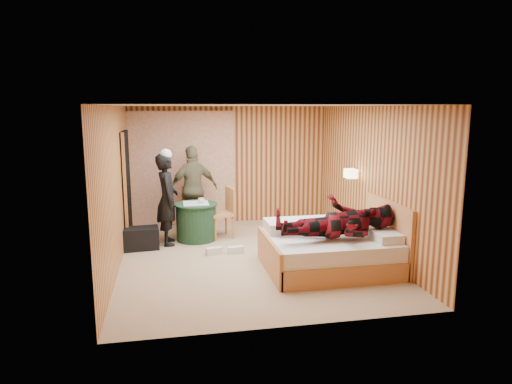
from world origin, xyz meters
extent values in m
cube|color=tan|center=(0.00, 0.00, 0.00)|extent=(4.20, 5.00, 0.01)
cube|color=silver|center=(0.00, 0.00, 2.50)|extent=(4.20, 5.00, 0.01)
cube|color=#E7A758|center=(0.00, 2.50, 1.25)|extent=(4.20, 0.02, 2.50)
cube|color=#E7A758|center=(-2.10, 0.00, 1.25)|extent=(0.02, 5.00, 2.50)
cube|color=#E7A758|center=(2.10, 0.00, 1.25)|extent=(0.02, 5.00, 2.50)
cube|color=beige|center=(-1.00, 2.43, 1.20)|extent=(2.20, 0.08, 2.40)
cube|color=black|center=(-2.06, 1.40, 1.02)|extent=(0.06, 0.90, 2.05)
cylinder|color=gold|center=(2.00, 0.45, 1.30)|extent=(0.18, 0.04, 0.04)
cube|color=beige|center=(1.92, 0.45, 1.30)|extent=(0.18, 0.24, 0.16)
cube|color=#E3925D|center=(1.10, -0.77, 0.14)|extent=(1.90, 1.52, 0.28)
cube|color=white|center=(1.10, -0.77, 0.40)|extent=(1.84, 1.46, 0.24)
cube|color=#E3925D|center=(0.15, -0.77, 0.27)|extent=(0.06, 1.52, 0.53)
cube|color=#E3925D|center=(2.06, -0.77, 0.52)|extent=(0.06, 1.52, 1.04)
cube|color=silver|center=(1.84, -1.13, 0.59)|extent=(0.36, 0.52, 0.13)
cube|color=silver|center=(1.84, -0.41, 0.59)|extent=(0.36, 0.52, 0.13)
cube|color=white|center=(0.77, -0.35, 0.61)|extent=(1.14, 0.57, 0.17)
cube|color=#E3925D|center=(1.88, 0.10, 0.25)|extent=(0.37, 0.50, 0.50)
cube|color=#E3925D|center=(1.88, 0.10, 0.41)|extent=(0.38, 0.52, 0.03)
cylinder|color=#21472B|center=(-0.82, 1.22, 0.34)|extent=(0.75, 0.75, 0.68)
cylinder|color=#21472B|center=(-0.82, 1.22, 0.68)|extent=(0.80, 0.80, 0.03)
cube|color=silver|center=(-0.82, 1.22, 0.71)|extent=(0.60, 0.60, 0.01)
cube|color=#E3925D|center=(-0.82, 1.78, 0.45)|extent=(0.49, 0.49, 0.05)
cube|color=#E3925D|center=(-0.85, 1.96, 0.70)|extent=(0.42, 0.12, 0.46)
cylinder|color=#E3925D|center=(-0.95, 1.58, 0.21)|extent=(0.04, 0.04, 0.43)
cylinder|color=#E3925D|center=(-0.68, 1.97, 0.21)|extent=(0.04, 0.04, 0.43)
cube|color=#E3925D|center=(-0.34, 1.27, 0.47)|extent=(0.53, 0.53, 0.05)
cube|color=#E3925D|center=(-0.15, 1.31, 0.73)|extent=(0.15, 0.43, 0.48)
cylinder|color=#E3925D|center=(-0.56, 1.40, 0.22)|extent=(0.04, 0.04, 0.45)
cylinder|color=#E3925D|center=(-0.13, 1.14, 0.22)|extent=(0.04, 0.04, 0.45)
cube|color=black|center=(-1.85, 0.82, 0.19)|extent=(0.71, 0.43, 0.39)
cube|color=silver|center=(-0.58, 0.26, 0.06)|extent=(0.29, 0.18, 0.12)
cube|color=silver|center=(-0.21, 0.25, 0.06)|extent=(0.28, 0.14, 0.12)
imported|color=black|center=(-1.34, 1.05, 0.83)|extent=(0.43, 0.63, 1.67)
imported|color=#6C6848|center=(-0.82, 1.89, 0.86)|extent=(1.09, 0.69, 1.72)
imported|color=#5E0911|center=(1.15, -0.97, 0.95)|extent=(0.86, 0.67, 1.77)
imported|color=silver|center=(1.88, 0.05, 0.51)|extent=(0.19, 0.24, 0.02)
imported|color=silver|center=(1.88, 0.05, 0.53)|extent=(0.21, 0.26, 0.02)
imported|color=silver|center=(1.88, 0.23, 0.55)|extent=(0.12, 0.12, 0.09)
imported|color=silver|center=(-0.72, 1.17, 0.76)|extent=(0.16, 0.16, 0.10)
camera|label=1|loc=(-1.29, -7.19, 2.47)|focal=32.00mm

